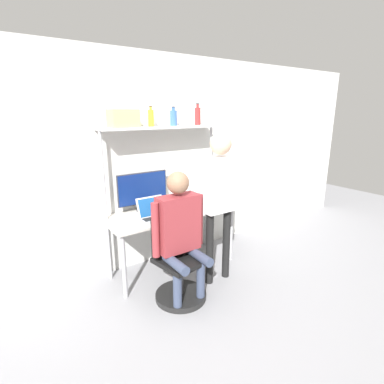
{
  "coord_description": "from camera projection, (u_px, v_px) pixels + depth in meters",
  "views": [
    {
      "loc": [
        -1.82,
        -2.73,
        2.01
      ],
      "look_at": [
        0.01,
        -0.08,
        1.13
      ],
      "focal_mm": 28.0,
      "sensor_mm": 36.0,
      "label": 1
    }
  ],
  "objects": [
    {
      "name": "bottle_amber",
      "position": [
        151.0,
        118.0,
        3.55
      ],
      "size": [
        0.07,
        0.07,
        0.24
      ],
      "color": "gold",
      "rests_on": "shelf_unit"
    },
    {
      "name": "bottle_blue",
      "position": [
        173.0,
        118.0,
        3.72
      ],
      "size": [
        0.09,
        0.09,
        0.23
      ],
      "color": "#335999",
      "rests_on": "shelf_unit"
    },
    {
      "name": "desk",
      "position": [
        171.0,
        218.0,
        3.8
      ],
      "size": [
        1.66,
        0.68,
        0.78
      ],
      "color": "beige",
      "rests_on": "ground_plane"
    },
    {
      "name": "office_chair",
      "position": [
        178.0,
        273.0,
        3.27
      ],
      "size": [
        0.56,
        0.56,
        0.93
      ],
      "color": "black",
      "rests_on": "ground_plane"
    },
    {
      "name": "person_standing",
      "position": [
        219.0,
        189.0,
        3.39
      ],
      "size": [
        0.56,
        0.24,
        1.78
      ],
      "color": "black",
      "rests_on": "ground_plane"
    },
    {
      "name": "cell_phone",
      "position": [
        175.0,
        213.0,
        3.7
      ],
      "size": [
        0.07,
        0.15,
        0.01
      ],
      "color": "silver",
      "rests_on": "desk"
    },
    {
      "name": "laptop",
      "position": [
        152.0,
        212.0,
        3.55
      ],
      "size": [
        0.34,
        0.25,
        0.24
      ],
      "color": "#BCBCC1",
      "rests_on": "desk"
    },
    {
      "name": "storage_box",
      "position": [
        123.0,
        118.0,
        3.36
      ],
      "size": [
        0.31,
        0.23,
        0.2
      ],
      "color": "#DBCC66",
      "rests_on": "shelf_unit"
    },
    {
      "name": "monitor",
      "position": [
        143.0,
        190.0,
        3.72
      ],
      "size": [
        0.66,
        0.18,
        0.49
      ],
      "color": "#333338",
      "rests_on": "desk"
    },
    {
      "name": "shelf_unit",
      "position": [
        162.0,
        149.0,
        3.72
      ],
      "size": [
        1.58,
        0.29,
        1.82
      ],
      "color": "silver",
      "rests_on": "ground_plane"
    },
    {
      "name": "person_seated",
      "position": [
        180.0,
        227.0,
        3.09
      ],
      "size": [
        0.62,
        0.47,
        1.42
      ],
      "color": "#38425B",
      "rests_on": "ground_plane"
    },
    {
      "name": "bottle_red",
      "position": [
        198.0,
        116.0,
        3.91
      ],
      "size": [
        0.08,
        0.08,
        0.28
      ],
      "color": "maroon",
      "rests_on": "shelf_unit"
    },
    {
      "name": "ground_plane",
      "position": [
        187.0,
        279.0,
        3.7
      ],
      "size": [
        12.0,
        12.0,
        0.0
      ],
      "primitive_type": "plane",
      "color": "gray"
    },
    {
      "name": "wall_back",
      "position": [
        156.0,
        162.0,
        3.92
      ],
      "size": [
        8.0,
        0.06,
        2.7
      ],
      "color": "silver",
      "rests_on": "ground_plane"
    }
  ]
}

